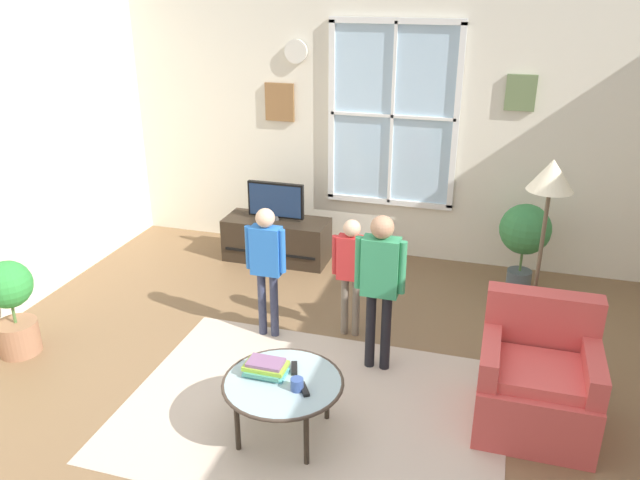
% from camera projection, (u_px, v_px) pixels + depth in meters
% --- Properties ---
extents(ground_plane, '(6.63, 6.68, 0.02)m').
position_uv_depth(ground_plane, '(314.00, 427.00, 4.33)').
color(ground_plane, brown).
extents(back_wall, '(6.03, 0.17, 2.95)m').
position_uv_depth(back_wall, '(401.00, 120.00, 6.50)').
color(back_wall, silver).
rests_on(back_wall, ground_plane).
extents(area_rug, '(2.65, 1.94, 0.01)m').
position_uv_depth(area_rug, '(313.00, 409.00, 4.49)').
color(area_rug, '#C6B29E').
rests_on(area_rug, ground_plane).
extents(tv_stand, '(1.11, 0.46, 0.46)m').
position_uv_depth(tv_stand, '(277.00, 239.00, 6.79)').
color(tv_stand, '#2D2319').
rests_on(tv_stand, ground_plane).
extents(television, '(0.61, 0.08, 0.41)m').
position_uv_depth(television, '(276.00, 200.00, 6.62)').
color(television, '#4C4C4C').
rests_on(television, tv_stand).
extents(armchair, '(0.76, 0.74, 0.87)m').
position_uv_depth(armchair, '(537.00, 382.00, 4.24)').
color(armchair, '#D14C47').
rests_on(armchair, ground_plane).
extents(coffee_table, '(0.80, 0.80, 0.42)m').
position_uv_depth(coffee_table, '(283.00, 384.00, 4.11)').
color(coffee_table, '#99B2B7').
rests_on(coffee_table, ground_plane).
extents(book_stack, '(0.28, 0.20, 0.10)m').
position_uv_depth(book_stack, '(266.00, 368.00, 4.16)').
color(book_stack, '#59B7BA').
rests_on(book_stack, coffee_table).
extents(cup, '(0.08, 0.08, 0.08)m').
position_uv_depth(cup, '(297.00, 384.00, 4.00)').
color(cup, '#334C8C').
rests_on(cup, coffee_table).
extents(remote_near_books, '(0.11, 0.14, 0.02)m').
position_uv_depth(remote_near_books, '(304.00, 389.00, 4.00)').
color(remote_near_books, black).
rests_on(remote_near_books, coffee_table).
extents(remote_near_cup, '(0.08, 0.15, 0.02)m').
position_uv_depth(remote_near_cup, '(294.00, 368.00, 4.22)').
color(remote_near_cup, black).
rests_on(remote_near_cup, coffee_table).
extents(person_red_shirt, '(0.31, 0.14, 1.05)m').
position_uv_depth(person_red_shirt, '(351.00, 264.00, 5.19)').
color(person_red_shirt, '#726656').
rests_on(person_red_shirt, ground_plane).
extents(person_blue_shirt, '(0.34, 0.16, 1.14)m').
position_uv_depth(person_blue_shirt, '(266.00, 258.00, 5.16)').
color(person_blue_shirt, '#333851').
rests_on(person_blue_shirt, ground_plane).
extents(person_green_shirt, '(0.38, 0.17, 1.27)m').
position_uv_depth(person_green_shirt, '(380.00, 276.00, 4.68)').
color(person_green_shirt, black).
rests_on(person_green_shirt, ground_plane).
extents(potted_plant_by_window, '(0.48, 0.48, 0.87)m').
position_uv_depth(potted_plant_by_window, '(525.00, 234.00, 6.01)').
color(potted_plant_by_window, '#4C565B').
rests_on(potted_plant_by_window, ground_plane).
extents(potted_plant_corner, '(0.38, 0.38, 0.80)m').
position_uv_depth(potted_plant_corner, '(12.00, 303.00, 5.01)').
color(potted_plant_corner, '#9E6B4C').
rests_on(potted_plant_corner, ground_plane).
extents(floor_lamp, '(0.32, 0.32, 1.70)m').
position_uv_depth(floor_lamp, '(548.00, 198.00, 4.37)').
color(floor_lamp, black).
rests_on(floor_lamp, ground_plane).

